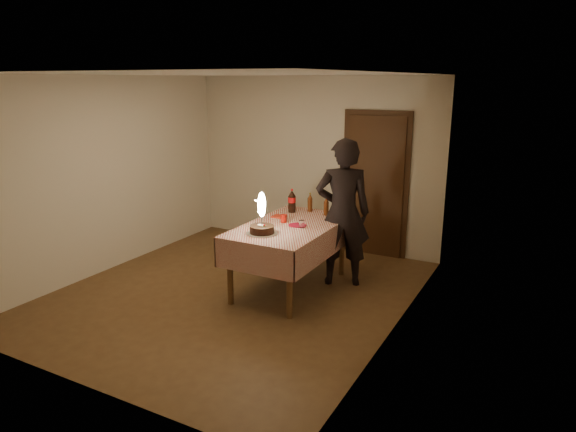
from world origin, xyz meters
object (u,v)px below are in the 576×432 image
at_px(cola_bottle, 292,201).
at_px(amber_bottle_left, 310,203).
at_px(clear_cup, 302,224).
at_px(photographer, 343,213).
at_px(red_cup, 284,218).
at_px(amber_bottle_right, 326,206).
at_px(dining_table, 290,233).
at_px(birthday_cake, 262,224).
at_px(red_plate, 297,225).

bearing_deg(cola_bottle, amber_bottle_left, 38.16).
bearing_deg(clear_cup, amber_bottle_left, 108.91).
xyz_separation_m(amber_bottle_left, photographer, (0.57, -0.24, -0.01)).
distance_m(red_cup, amber_bottle_right, 0.65).
relative_size(clear_cup, amber_bottle_right, 0.35).
height_order(dining_table, birthday_cake, birthday_cake).
height_order(dining_table, red_plate, red_plate).
height_order(red_plate, clear_cup, clear_cup).
xyz_separation_m(dining_table, clear_cup, (0.18, -0.04, 0.15)).
distance_m(dining_table, red_cup, 0.21).
distance_m(red_plate, amber_bottle_right, 0.63).
bearing_deg(amber_bottle_right, red_plate, -99.87).
bearing_deg(birthday_cake, amber_bottle_left, 87.99).
relative_size(red_cup, amber_bottle_right, 0.39).
relative_size(red_cup, clear_cup, 1.11).
height_order(dining_table, cola_bottle, cola_bottle).
bearing_deg(amber_bottle_left, red_cup, -94.24).
xyz_separation_m(amber_bottle_left, amber_bottle_right, (0.27, -0.08, 0.00)).
height_order(dining_table, photographer, photographer).
bearing_deg(amber_bottle_left, red_plate, -76.39).
relative_size(dining_table, amber_bottle_right, 6.75).
bearing_deg(amber_bottle_right, cola_bottle, -171.35).
relative_size(dining_table, birthday_cake, 3.54).
distance_m(red_plate, photographer, 0.61).
bearing_deg(birthday_cake, cola_bottle, 98.43).
bearing_deg(red_cup, red_plate, -11.94).
bearing_deg(amber_bottle_right, red_cup, -119.64).
relative_size(amber_bottle_right, photographer, 0.14).
bearing_deg(red_cup, photographer, 33.18).
height_order(red_plate, cola_bottle, cola_bottle).
xyz_separation_m(dining_table, photographer, (0.50, 0.46, 0.22)).
distance_m(cola_bottle, amber_bottle_right, 0.47).
xyz_separation_m(red_plate, cola_bottle, (-0.36, 0.54, 0.15)).
bearing_deg(red_plate, birthday_cake, -113.26).
bearing_deg(red_plate, clear_cup, -33.47).
relative_size(red_plate, photographer, 0.12).
relative_size(clear_cup, cola_bottle, 0.28).
bearing_deg(amber_bottle_left, cola_bottle, -141.84).
bearing_deg(red_plate, photographer, 48.10).
bearing_deg(birthday_cake, red_plate, 66.74).
xyz_separation_m(red_cup, clear_cup, (0.30, -0.10, -0.01)).
bearing_deg(birthday_cake, dining_table, 76.48).
bearing_deg(amber_bottle_left, birthday_cake, -92.01).
xyz_separation_m(birthday_cake, amber_bottle_left, (0.04, 1.17, 0.00)).
bearing_deg(dining_table, cola_bottle, 115.58).
xyz_separation_m(clear_cup, photographer, (0.31, 0.51, 0.06)).
bearing_deg(photographer, clear_cup, -121.68).
distance_m(red_cup, amber_bottle_left, 0.65).
bearing_deg(red_plate, amber_bottle_right, 80.13).
height_order(cola_bottle, amber_bottle_right, cola_bottle).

